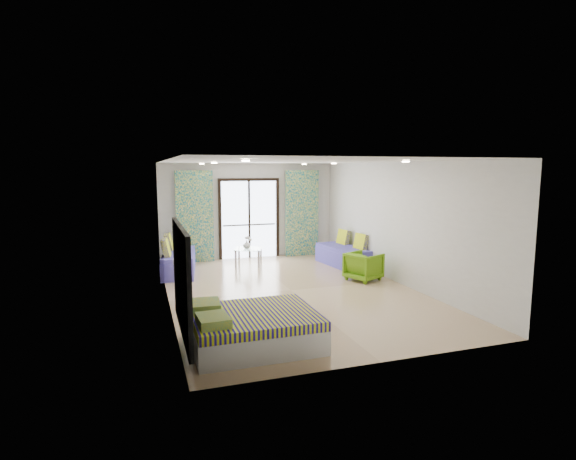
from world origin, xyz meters
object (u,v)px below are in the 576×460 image
object	(u,v)px
bed	(253,328)
daybed_left	(178,262)
armchair	(364,265)
coffee_table	(248,250)
daybed_right	(344,255)

from	to	relation	value
bed	daybed_left	bearing A→B (deg)	97.33
bed	armchair	xyz separation A→B (m)	(3.35, 2.95, 0.10)
bed	coffee_table	size ratio (longest dim) A/B	2.04
daybed_left	daybed_right	world-z (taller)	daybed_left
bed	armchair	bearing A→B (deg)	41.40
bed	coffee_table	distance (m)	5.50
bed	daybed_right	xyz separation A→B (m)	(3.59, 4.50, 0.02)
daybed_right	coffee_table	world-z (taller)	daybed_right
bed	daybed_right	bearing A→B (deg)	51.43
bed	coffee_table	xyz separation A→B (m)	(1.21, 5.36, 0.14)
daybed_left	coffee_table	xyz separation A→B (m)	(1.85, 0.37, 0.11)
daybed_left	armchair	xyz separation A→B (m)	(3.99, -2.04, 0.06)
daybed_right	armchair	distance (m)	1.57
coffee_table	armchair	world-z (taller)	coffee_table
coffee_table	armchair	bearing A→B (deg)	-48.46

